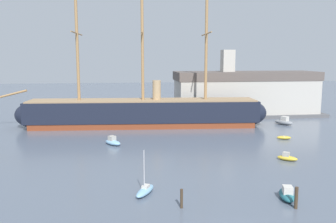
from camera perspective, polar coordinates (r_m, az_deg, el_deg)
The scene contains 11 objects.
tall_ship at distance 82.07m, azimuth -3.99°, elevation -0.14°, with size 62.81×14.51×30.20m.
sailboat_foreground_left at distance 42.56m, azimuth -3.68°, elevation -12.45°, with size 3.02×4.17×5.31m.
motorboat_foreground_right at distance 43.19m, azimuth 18.43°, elevation -12.41°, with size 2.45×4.05×1.59m.
motorboat_mid_right at distance 58.55m, azimuth 18.46°, elevation -6.97°, with size 3.20×2.93×1.29m.
motorboat_alongside_bow at distance 65.89m, azimuth -8.78°, elevation -4.80°, with size 3.65×4.03×1.62m.
dinghy_alongside_stern at distance 73.27m, azimuth 18.00°, elevation -3.97°, with size 2.90×1.84×0.64m.
motorboat_far_right at distance 89.01m, azimuth 17.96°, elevation -1.55°, with size 4.11×5.06×1.98m.
dinghy_distant_centre at distance 96.74m, azimuth 0.17°, elevation -0.62°, with size 2.04×2.03×0.47m.
mooring_piling_nearest at distance 40.77m, azimuth 19.76°, elevation -12.82°, with size 0.36×0.36×2.35m, color #423323.
mooring_piling_left_pair at distance 38.71m, azimuth 2.18°, elevation -13.70°, with size 0.30×0.30×2.07m, color #423323.
dockside_warehouse_right at distance 99.97m, azimuth 12.22°, elevation 2.82°, with size 41.55×13.83×17.77m.
Camera 1 is at (-10.06, -28.26, 15.71)m, focal length 38.24 mm.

